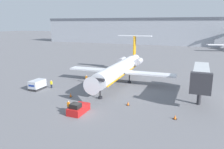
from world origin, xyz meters
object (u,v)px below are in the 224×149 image
object	(u,v)px
luggage_cart	(37,85)
worker_on_apron	(51,84)
worker_by_wing	(86,79)
airplane_main	(120,69)
pushback_tug	(78,109)
jet_bridge	(201,76)
traffic_cone_mid	(175,117)
traffic_cone_left	(71,95)
traffic_cone_right	(128,104)
worker_near_tug	(69,106)

from	to	relation	value
luggage_cart	worker_on_apron	world-z (taller)	luggage_cart
luggage_cart	worker_by_wing	world-z (taller)	luggage_cart
airplane_main	worker_by_wing	world-z (taller)	airplane_main
pushback_tug	worker_by_wing	size ratio (longest dim) A/B	2.26
luggage_cart	jet_bridge	bearing A→B (deg)	10.57
jet_bridge	worker_by_wing	bearing A→B (deg)	173.60
traffic_cone_mid	worker_by_wing	bearing A→B (deg)	148.86
worker_by_wing	traffic_cone_left	bearing A→B (deg)	-77.74
traffic_cone_left	traffic_cone_right	size ratio (longest dim) A/B	1.18
pushback_tug	worker_by_wing	bearing A→B (deg)	114.59
worker_by_wing	traffic_cone_mid	world-z (taller)	worker_by_wing
luggage_cart	jet_bridge	world-z (taller)	jet_bridge
luggage_cart	worker_near_tug	size ratio (longest dim) A/B	1.85
traffic_cone_right	traffic_cone_mid	world-z (taller)	traffic_cone_right
worker_by_wing	worker_on_apron	world-z (taller)	worker_by_wing
jet_bridge	luggage_cart	bearing A→B (deg)	-169.43
traffic_cone_mid	worker_near_tug	bearing A→B (deg)	-167.43
traffic_cone_mid	jet_bridge	bearing A→B (deg)	73.41
worker_on_apron	traffic_cone_mid	bearing A→B (deg)	-13.32
pushback_tug	traffic_cone_mid	xyz separation A→B (m)	(14.17, 3.18, -0.35)
worker_by_wing	airplane_main	bearing A→B (deg)	18.93
worker_by_wing	traffic_cone_right	bearing A→B (deg)	-37.27
traffic_cone_right	traffic_cone_left	bearing A→B (deg)	179.76
worker_near_tug	jet_bridge	bearing A→B (deg)	36.27
pushback_tug	luggage_cart	distance (m)	16.25
airplane_main	traffic_cone_right	world-z (taller)	airplane_main
luggage_cart	worker_by_wing	distance (m)	11.11
worker_near_tug	worker_by_wing	size ratio (longest dim) A/B	1.06
worker_near_tug	worker_on_apron	xyz separation A→B (m)	(-10.64, 9.75, -0.09)
worker_near_tug	airplane_main	bearing A→B (deg)	85.36
traffic_cone_left	traffic_cone_mid	world-z (taller)	traffic_cone_left
jet_bridge	pushback_tug	bearing A→B (deg)	-142.01
pushback_tug	traffic_cone_left	size ratio (longest dim) A/B	5.08
luggage_cart	worker_by_wing	size ratio (longest dim) A/B	1.96
airplane_main	worker_on_apron	bearing A→B (deg)	-142.51
luggage_cart	worker_near_tug	world-z (taller)	luggage_cart
traffic_cone_left	pushback_tug	bearing A→B (deg)	-48.83
airplane_main	traffic_cone_mid	xyz separation A→B (m)	(14.18, -15.60, -3.10)
luggage_cart	traffic_cone_right	bearing A→B (deg)	-4.67
worker_near_tug	traffic_cone_left	bearing A→B (deg)	120.10
worker_near_tug	luggage_cart	bearing A→B (deg)	148.37
worker_by_wing	worker_on_apron	size ratio (longest dim) A/B	1.02
airplane_main	traffic_cone_right	distance (m)	14.62
pushback_tug	worker_near_tug	xyz separation A→B (m)	(-1.56, -0.33, 0.33)
worker_near_tug	traffic_cone_mid	distance (m)	16.13
traffic_cone_mid	jet_bridge	xyz separation A→B (m)	(3.06, 10.28, 4.14)
airplane_main	pushback_tug	size ratio (longest dim) A/B	7.42
traffic_cone_mid	worker_on_apron	bearing A→B (deg)	166.68
worker_on_apron	jet_bridge	bearing A→B (deg)	7.81
worker_near_tug	jet_bridge	xyz separation A→B (m)	(18.80, 13.79, 3.47)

